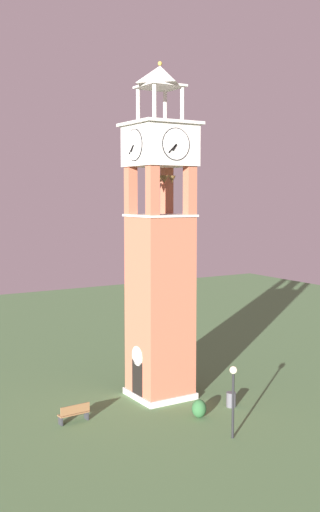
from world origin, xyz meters
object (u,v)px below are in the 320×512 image
clock_tower (160,264)px  park_bench (74,413)px  lamp_post (233,388)px  trash_bin (231,400)px

clock_tower → park_bench: 9.28m
clock_tower → lamp_post: clock_tower is taller
lamp_post → trash_bin: (-3.44, 2.60, -2.04)m
lamp_post → clock_tower: bearing=178.1°
lamp_post → trash_bin: lamp_post is taller
clock_tower → lamp_post: (6.94, -0.23, -5.18)m
lamp_post → park_bench: bearing=-135.8°
clock_tower → park_bench: bearing=-78.4°
clock_tower → lamp_post: size_ratio=5.37×
trash_bin → lamp_post: bearing=-37.1°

